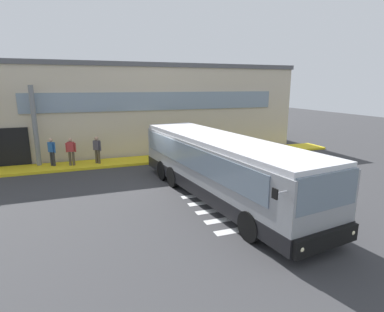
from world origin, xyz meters
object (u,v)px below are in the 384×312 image
bus_main_foreground (220,169)px  passenger_near_column (52,151)px  passenger_at_curb_edge (97,148)px  entry_support_column (35,126)px  passenger_by_doorway (71,150)px

bus_main_foreground → passenger_near_column: (-7.24, 7.92, -0.26)m
passenger_near_column → passenger_at_curb_edge: size_ratio=1.00×
passenger_near_column → passenger_at_curb_edge: bearing=-6.6°
entry_support_column → passenger_near_column: (0.80, -0.45, -1.43)m
passenger_by_doorway → bus_main_foreground: bearing=-51.2°
entry_support_column → passenger_by_doorway: 2.44m
bus_main_foreground → passenger_by_doorway: bus_main_foreground is taller
entry_support_column → passenger_near_column: bearing=-29.4°
bus_main_foreground → passenger_at_curb_edge: bus_main_foreground is taller
bus_main_foreground → passenger_at_curb_edge: 8.95m
passenger_near_column → entry_support_column: bearing=150.6°
passenger_near_column → bus_main_foreground: bearing=-47.6°
passenger_near_column → passenger_at_curb_edge: 2.58m
entry_support_column → passenger_at_curb_edge: 3.73m
entry_support_column → passenger_near_column: size_ratio=2.82×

